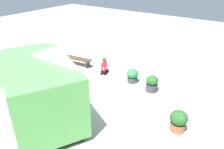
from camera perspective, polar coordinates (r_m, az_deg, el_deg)
ground_plane at (r=9.75m, az=-7.83°, el=-7.21°), size 40.00×40.00×0.00m
food_truck at (r=9.02m, az=-18.53°, el=-2.92°), size 5.79×4.64×2.39m
person_customer at (r=12.14m, az=-2.02°, el=1.97°), size 0.63×0.75×0.86m
planter_flowering_near at (r=10.49m, az=10.36°, el=-2.27°), size 0.58×0.58×0.80m
planter_flowering_far at (r=11.15m, az=5.33°, el=-0.18°), size 0.59×0.59×0.74m
planter_flowering_side at (r=8.30m, az=16.94°, el=-11.39°), size 0.63×0.63×0.82m
plaza_bench at (r=13.23m, az=-8.97°, el=3.83°), size 1.83×0.63×0.46m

